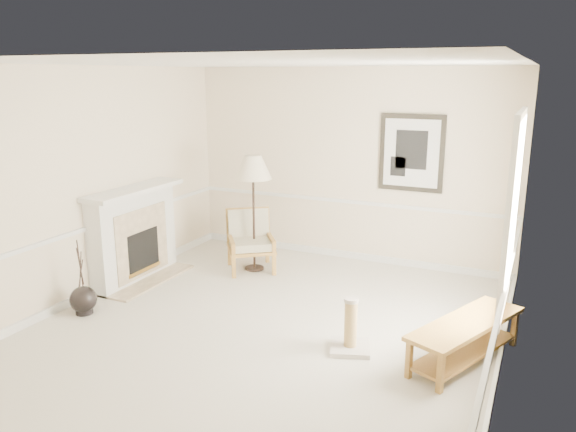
% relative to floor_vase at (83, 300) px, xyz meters
% --- Properties ---
extents(ground, '(5.50, 5.50, 0.00)m').
position_rel_floor_vase_xyz_m(ground, '(2.15, 0.61, -0.17)').
color(ground, silver).
rests_on(ground, ground).
extents(room, '(5.04, 5.54, 2.92)m').
position_rel_floor_vase_xyz_m(room, '(2.29, 0.68, 1.70)').
color(room, beige).
rests_on(room, ground).
extents(fireplace, '(0.64, 1.64, 1.31)m').
position_rel_floor_vase_xyz_m(fireplace, '(-0.19, 1.21, 0.47)').
color(fireplace, white).
rests_on(fireplace, ground).
extents(floor_vase, '(0.32, 0.32, 0.93)m').
position_rel_floor_vase_xyz_m(floor_vase, '(0.00, 0.00, 0.00)').
color(floor_vase, black).
rests_on(floor_vase, ground).
extents(armchair, '(0.94, 0.95, 0.87)m').
position_rel_floor_vase_xyz_m(armchair, '(1.02, 2.29, 0.30)').
color(armchair, '#B08238').
rests_on(armchair, ground).
extents(floor_lamp, '(0.55, 0.55, 1.69)m').
position_rel_floor_vase_xyz_m(floor_lamp, '(1.11, 2.26, 1.30)').
color(floor_lamp, black).
rests_on(floor_lamp, ground).
extents(bench, '(1.01, 1.55, 0.43)m').
position_rel_floor_vase_xyz_m(bench, '(4.30, 0.73, 0.11)').
color(bench, '#B08238').
rests_on(bench, ground).
extents(scratching_post, '(0.51, 0.51, 0.58)m').
position_rel_floor_vase_xyz_m(scratching_post, '(3.19, 0.47, 0.01)').
color(scratching_post, beige).
rests_on(scratching_post, ground).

